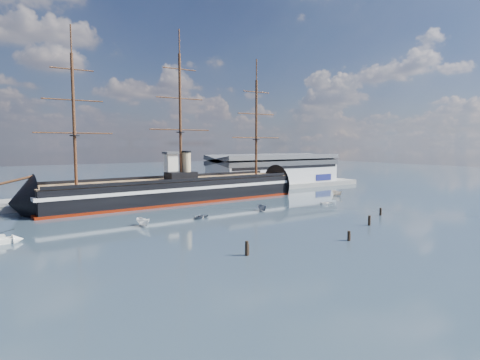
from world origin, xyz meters
TOP-DOWN VIEW (x-y plane):
  - ground at (0.00, 40.00)m, footprint 600.00×600.00m
  - quay at (10.00, 76.00)m, footprint 180.00×18.00m
  - warehouse at (58.00, 80.00)m, footprint 63.00×21.00m
  - quay_tower at (3.00, 73.00)m, footprint 5.00×5.00m
  - warship at (-2.97, 60.00)m, footprint 113.17×19.57m
  - motorboat_a at (-24.98, 27.88)m, footprint 6.38×2.81m
  - motorboat_b at (-8.20, 29.01)m, footprint 1.95×3.28m
  - motorboat_c at (12.06, 28.90)m, footprint 6.08×3.23m
  - motorboat_e at (38.25, 27.95)m, footprint 1.77×3.05m
  - motorboat_f at (57.38, 40.85)m, footprint 6.49×3.08m
  - piling_near_left at (-18.96, -7.02)m, footprint 0.64×0.64m
  - piling_near_mid at (4.69, -9.96)m, footprint 0.64×0.64m
  - piling_near_right at (21.07, -2.27)m, footprint 0.64×0.64m
  - piling_far_right at (34.96, 4.75)m, footprint 0.64×0.64m

SIDE VIEW (x-z plane):
  - ground at x=0.00m, z-range 0.00..0.00m
  - quay at x=10.00m, z-range -1.00..1.00m
  - motorboat_a at x=-24.98m, z-range -1.24..1.24m
  - motorboat_b at x=-8.20m, z-range -0.72..0.72m
  - motorboat_c at x=12.06m, z-range -1.15..1.15m
  - motorboat_e at x=38.25m, z-range -0.67..0.67m
  - motorboat_f at x=57.38m, z-range -1.25..1.25m
  - piling_near_left at x=-18.96m, z-range -1.67..1.67m
  - piling_near_mid at x=4.69m, z-range -1.37..1.37m
  - piling_near_right at x=21.07m, z-range -1.57..1.57m
  - piling_far_right at x=34.96m, z-range -1.41..1.41m
  - warship at x=-2.97m, z-range -22.93..31.01m
  - warehouse at x=58.00m, z-range 2.18..13.78m
  - quay_tower at x=3.00m, z-range 2.25..17.25m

